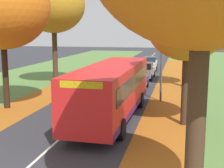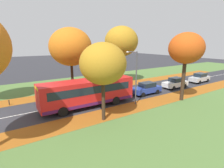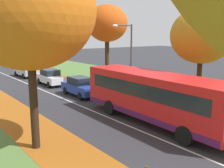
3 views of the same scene
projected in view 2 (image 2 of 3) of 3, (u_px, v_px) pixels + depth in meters
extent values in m
cube|color=#517538|center=(113.00, 79.00, 33.87)|extent=(12.00, 90.00, 0.01)
cube|color=#9E5619|center=(97.00, 88.00, 26.92)|extent=(2.80, 60.00, 0.00)
cube|color=#517538|center=(207.00, 108.00, 18.92)|extent=(12.00, 90.00, 0.01)
cube|color=#9E5619|center=(137.00, 106.00, 19.45)|extent=(2.80, 60.00, 0.00)
cube|color=silver|center=(147.00, 89.00, 26.39)|extent=(0.12, 80.00, 0.01)
cylinder|color=black|center=(72.00, 77.00, 25.15)|extent=(0.37, 0.37, 4.13)
ellipsoid|color=orange|center=(71.00, 47.00, 24.16)|extent=(5.86, 5.86, 5.28)
cylinder|color=#422D1E|center=(121.00, 69.00, 30.23)|extent=(0.45, 0.45, 5.01)
ellipsoid|color=#B27F1E|center=(121.00, 41.00, 29.15)|extent=(5.57, 5.57, 5.02)
cylinder|color=#382619|center=(103.00, 101.00, 15.69)|extent=(0.33, 0.33, 3.65)
ellipsoid|color=#B27F1E|center=(103.00, 64.00, 14.91)|extent=(4.05, 4.05, 3.64)
cylinder|color=#382619|center=(183.00, 81.00, 21.03)|extent=(0.43, 0.43, 4.79)
ellipsoid|color=#C64C14|center=(186.00, 48.00, 20.12)|extent=(4.01, 4.01, 3.61)
cylinder|color=#4C3823|center=(9.00, 103.00, 19.68)|extent=(0.12, 0.12, 0.64)
cylinder|color=#4C3823|center=(36.00, 98.00, 21.13)|extent=(0.12, 0.12, 0.73)
cylinder|color=#47474C|center=(136.00, 79.00, 19.38)|extent=(0.14, 0.14, 6.00)
cylinder|color=#47474C|center=(132.00, 52.00, 19.35)|extent=(1.60, 0.10, 0.10)
ellipsoid|color=silver|center=(128.00, 52.00, 20.01)|extent=(0.44, 0.28, 0.20)
cube|color=red|center=(88.00, 91.00, 19.06)|extent=(2.69, 10.44, 2.50)
cube|color=#19232D|center=(38.00, 96.00, 16.31)|extent=(2.30, 0.14, 1.30)
cube|color=#19232D|center=(88.00, 88.00, 18.97)|extent=(2.71, 9.20, 0.80)
cube|color=#4C1951|center=(88.00, 101.00, 19.31)|extent=(2.71, 10.24, 0.32)
cube|color=yellow|center=(37.00, 88.00, 16.13)|extent=(1.75, 0.11, 0.28)
cylinder|color=black|center=(63.00, 112.00, 16.70)|extent=(0.32, 0.97, 0.96)
cylinder|color=black|center=(56.00, 104.00, 18.65)|extent=(0.32, 0.97, 0.96)
cylinder|color=black|center=(116.00, 101.00, 19.86)|extent=(0.32, 0.97, 0.96)
cylinder|color=black|center=(105.00, 95.00, 21.81)|extent=(0.32, 0.97, 0.96)
cube|color=#233D9E|center=(146.00, 89.00, 23.87)|extent=(1.78, 4.23, 0.70)
cube|color=#19232D|center=(147.00, 85.00, 23.80)|extent=(1.48, 2.04, 0.60)
cylinder|color=black|center=(143.00, 95.00, 22.63)|extent=(0.23, 0.64, 0.64)
cylinder|color=black|center=(135.00, 92.00, 23.92)|extent=(0.23, 0.64, 0.64)
cylinder|color=black|center=(157.00, 92.00, 23.99)|extent=(0.23, 0.64, 0.64)
cylinder|color=black|center=(149.00, 89.00, 25.27)|extent=(0.23, 0.64, 0.64)
cube|color=silver|center=(175.00, 84.00, 27.09)|extent=(1.81, 4.24, 0.70)
cube|color=#19232D|center=(176.00, 80.00, 27.02)|extent=(1.50, 2.05, 0.60)
cylinder|color=black|center=(173.00, 88.00, 25.86)|extent=(0.24, 0.65, 0.64)
cylinder|color=black|center=(165.00, 86.00, 27.15)|extent=(0.24, 0.65, 0.64)
cylinder|color=black|center=(185.00, 86.00, 27.20)|extent=(0.24, 0.65, 0.64)
cylinder|color=black|center=(176.00, 84.00, 28.49)|extent=(0.24, 0.65, 0.64)
cube|color=#B7BABF|center=(199.00, 79.00, 30.96)|extent=(1.82, 4.25, 0.70)
cube|color=#19232D|center=(200.00, 75.00, 30.89)|extent=(1.50, 2.06, 0.60)
cylinder|color=black|center=(200.00, 82.00, 29.69)|extent=(0.24, 0.65, 0.64)
cylinder|color=black|center=(191.00, 81.00, 30.94)|extent=(0.24, 0.65, 0.64)
cylinder|color=black|center=(207.00, 80.00, 31.15)|extent=(0.24, 0.65, 0.64)
cylinder|color=black|center=(199.00, 79.00, 32.39)|extent=(0.24, 0.65, 0.64)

